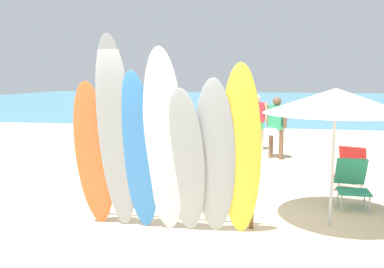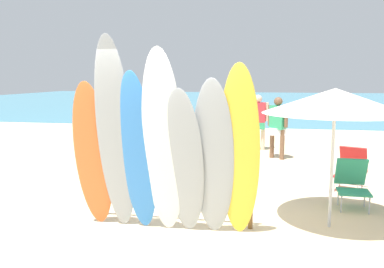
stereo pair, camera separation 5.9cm
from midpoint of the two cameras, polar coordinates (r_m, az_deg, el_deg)
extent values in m
plane|color=beige|center=(19.83, 6.98, 1.69)|extent=(60.00, 60.00, 0.00)
cube|color=teal|center=(37.50, 8.96, 4.61)|extent=(60.00, 40.00, 0.02)
cylinder|color=brown|center=(6.49, -12.94, -8.68)|extent=(0.07, 0.07, 0.63)
cylinder|color=brown|center=(5.96, 8.45, -10.06)|extent=(0.07, 0.07, 0.63)
cylinder|color=brown|center=(6.03, -2.74, -6.65)|extent=(2.46, 0.06, 0.06)
ellipsoid|color=orange|center=(5.93, -13.39, -2.91)|extent=(0.55, 0.49, 2.11)
ellipsoid|color=#999EA3|center=(5.64, -10.34, -0.31)|extent=(0.54, 0.67, 2.70)
ellipsoid|color=#337AD1|center=(5.60, -7.25, -2.66)|extent=(0.53, 0.58, 2.25)
ellipsoid|color=white|center=(5.42, -3.72, -1.42)|extent=(0.57, 0.64, 2.54)
ellipsoid|color=#999EA3|center=(5.45, -0.81, -4.08)|extent=(0.58, 0.61, 2.03)
ellipsoid|color=#999EA3|center=(5.41, 3.29, -3.50)|extent=(0.56, 0.55, 2.15)
ellipsoid|color=yellow|center=(5.37, 6.94, -2.63)|extent=(0.54, 0.55, 2.34)
cylinder|color=beige|center=(12.24, 10.00, -0.39)|extent=(0.12, 0.12, 0.79)
cylinder|color=beige|center=(12.20, 8.48, -0.38)|extent=(0.12, 0.12, 0.79)
cube|color=#33A36B|center=(12.18, 9.27, 1.16)|extent=(0.42, 0.26, 0.19)
cube|color=#DB333D|center=(12.14, 9.31, 2.91)|extent=(0.44, 0.28, 0.62)
sphere|color=beige|center=(12.11, 9.36, 4.90)|extent=(0.22, 0.22, 0.22)
cylinder|color=beige|center=(12.17, 10.54, 3.06)|extent=(0.10, 0.10, 0.55)
cylinder|color=beige|center=(12.10, 8.09, 3.08)|extent=(0.10, 0.10, 0.55)
cylinder|color=brown|center=(11.13, 11.25, -1.26)|extent=(0.12, 0.12, 0.79)
cylinder|color=brown|center=(10.94, 12.62, -1.46)|extent=(0.12, 0.12, 0.79)
cube|color=silver|center=(10.98, 11.98, 0.35)|extent=(0.42, 0.26, 0.19)
cube|color=#33A36B|center=(10.94, 12.03, 2.28)|extent=(0.45, 0.41, 0.62)
sphere|color=brown|center=(10.91, 12.10, 4.48)|extent=(0.22, 0.22, 0.22)
cylinder|color=brown|center=(11.09, 10.95, 2.57)|extent=(0.10, 0.10, 0.55)
cylinder|color=brown|center=(10.79, 13.16, 2.35)|extent=(0.10, 0.10, 0.55)
cylinder|color=tan|center=(10.94, 4.31, -1.40)|extent=(0.11, 0.11, 0.75)
cylinder|color=tan|center=(10.77, 2.97, -1.54)|extent=(0.11, 0.11, 0.75)
cube|color=silver|center=(10.80, 3.66, 0.16)|extent=(0.40, 0.25, 0.18)
cube|color=orange|center=(10.76, 3.68, 2.02)|extent=(0.42, 0.41, 0.58)
sphere|color=tan|center=(10.73, 3.70, 4.13)|extent=(0.21, 0.21, 0.21)
cylinder|color=tan|center=(10.90, 4.74, 2.25)|extent=(0.09, 0.09, 0.52)
cylinder|color=tan|center=(10.62, 2.58, 2.12)|extent=(0.09, 0.09, 0.52)
cylinder|color=beige|center=(8.89, -9.27, -3.38)|extent=(0.13, 0.13, 0.83)
cylinder|color=beige|center=(8.98, -7.14, -3.23)|extent=(0.13, 0.13, 0.83)
cube|color=black|center=(8.87, -8.25, -1.09)|extent=(0.45, 0.28, 0.20)
cube|color=orange|center=(8.82, -8.30, 1.43)|extent=(0.48, 0.42, 0.65)
sphere|color=beige|center=(8.78, -8.35, 4.31)|extent=(0.24, 0.24, 0.24)
cylinder|color=beige|center=(8.75, -10.05, 1.58)|extent=(0.10, 0.10, 0.58)
cylinder|color=beige|center=(8.89, -6.58, 1.75)|extent=(0.10, 0.10, 0.58)
cylinder|color=tan|center=(10.31, -5.52, -1.87)|extent=(0.12, 0.12, 0.79)
cylinder|color=tan|center=(10.59, -6.37, -1.61)|extent=(0.12, 0.12, 0.79)
cube|color=#B23399|center=(10.40, -5.98, 0.07)|extent=(0.42, 0.26, 0.19)
cube|color=#2D4CB2|center=(10.35, -6.01, 2.11)|extent=(0.44, 0.44, 0.62)
sphere|color=tan|center=(10.32, -6.04, 4.44)|extent=(0.22, 0.22, 0.22)
cylinder|color=tan|center=(10.12, -5.31, 2.18)|extent=(0.10, 0.10, 0.55)
cylinder|color=tan|center=(10.58, -6.67, 2.41)|extent=(0.10, 0.10, 0.55)
cylinder|color=#B7B7BC|center=(8.21, 19.42, -6.67)|extent=(0.02, 0.02, 0.28)
cylinder|color=#B7B7BC|center=(8.12, 22.31, -6.97)|extent=(0.02, 0.02, 0.28)
cylinder|color=#B7B7BC|center=(8.57, 20.06, -6.09)|extent=(0.02, 0.02, 0.28)
cylinder|color=#B7B7BC|center=(8.48, 22.83, -6.38)|extent=(0.02, 0.02, 0.28)
cube|color=red|center=(8.31, 21.21, -5.49)|extent=(0.64, 0.61, 0.03)
cube|color=red|center=(8.57, 21.79, -3.28)|extent=(0.56, 0.42, 0.52)
cylinder|color=#B7B7BC|center=(7.04, 20.34, -9.15)|extent=(0.02, 0.02, 0.28)
cylinder|color=#B7B7BC|center=(7.11, 23.73, -9.15)|extent=(0.02, 0.02, 0.28)
cylinder|color=#B7B7BC|center=(7.40, 19.93, -8.30)|extent=(0.02, 0.02, 0.28)
cylinder|color=#B7B7BC|center=(7.47, 23.15, -8.31)|extent=(0.02, 0.02, 0.28)
cube|color=#2D9370|center=(7.21, 21.85, -7.54)|extent=(0.51, 0.46, 0.03)
cube|color=#2D9370|center=(7.48, 21.51, -4.92)|extent=(0.50, 0.29, 0.50)
cylinder|color=silver|center=(6.13, 19.22, -3.73)|extent=(0.04, 0.04, 1.91)
cone|color=silver|center=(6.02, 19.60, 4.38)|extent=(2.01, 2.01, 0.35)
ellipsoid|color=teal|center=(28.48, 18.16, 3.56)|extent=(4.20, 0.83, 0.33)
camera|label=1|loc=(0.03, -89.78, 0.03)|focal=38.23mm
camera|label=2|loc=(0.03, 90.22, -0.03)|focal=38.23mm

